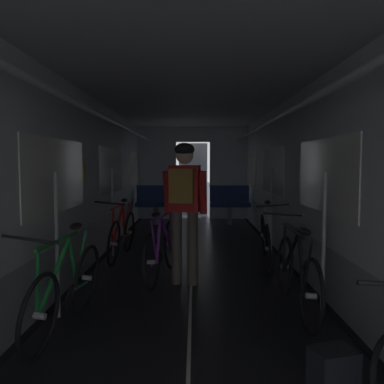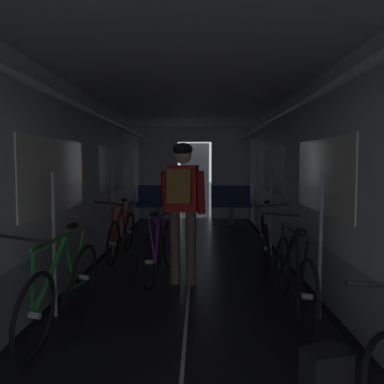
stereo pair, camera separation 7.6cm
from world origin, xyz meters
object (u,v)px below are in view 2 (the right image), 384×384
object	(u,v)px
bicycle_purple_in_aisle	(160,249)
backpack_on_floor	(326,377)
bench_seat_far_left	(157,201)
bench_seat_far_right	(231,201)
bicycle_green	(63,288)
bicycle_black	(293,275)
bicycle_silver	(265,238)
person_cyclist_aisle	(182,197)
bicycle_red	(122,234)

from	to	relation	value
bicycle_purple_in_aisle	backpack_on_floor	world-z (taller)	bicycle_purple_in_aisle
bench_seat_far_left	bicycle_purple_in_aisle	size ratio (longest dim) A/B	0.58
bench_seat_far_right	bicycle_green	size ratio (longest dim) A/B	0.58
bench_seat_far_right	bicycle_black	bearing A→B (deg)	-88.50
bicycle_black	bicycle_silver	bearing A→B (deg)	88.51
person_cyclist_aisle	backpack_on_floor	xyz separation A→B (m)	(0.98, -2.43, -0.90)
bicycle_black	bench_seat_far_right	bearing A→B (deg)	91.50
bench_seat_far_right	backpack_on_floor	distance (m)	7.36
bicycle_silver	bicycle_green	distance (m)	3.26
bench_seat_far_left	bicycle_purple_in_aisle	world-z (taller)	bench_seat_far_left
bench_seat_far_left	bicycle_black	distance (m)	6.16
person_cyclist_aisle	bicycle_purple_in_aisle	bearing A→B (deg)	138.51
bicycle_red	bicycle_purple_in_aisle	distance (m)	1.30
bench_seat_far_right	bicycle_black	size ratio (longest dim) A/B	0.58
bicycle_red	bicycle_green	xyz separation A→B (m)	(0.00, -2.72, -0.00)
bicycle_silver	person_cyclist_aisle	bearing A→B (deg)	-138.46
bicycle_black	person_cyclist_aisle	world-z (taller)	person_cyclist_aisle
backpack_on_floor	person_cyclist_aisle	bearing A→B (deg)	111.97
bicycle_black	bicycle_purple_in_aisle	world-z (taller)	same
bicycle_green	backpack_on_floor	xyz separation A→B (m)	(1.99, -1.06, -0.21)
bench_seat_far_left	bicycle_red	size ratio (longest dim) A/B	0.58
bicycle_purple_in_aisle	bicycle_silver	bearing A→B (deg)	28.00
bicycle_silver	person_cyclist_aisle	world-z (taller)	person_cyclist_aisle
bicycle_purple_in_aisle	bicycle_red	bearing A→B (deg)	123.07
bench_seat_far_right	bicycle_purple_in_aisle	distance (m)	4.83
bench_seat_far_left	backpack_on_floor	bearing A→B (deg)	-76.22
person_cyclist_aisle	bicycle_purple_in_aisle	distance (m)	0.79
bicycle_green	bench_seat_far_right	bearing A→B (deg)	72.48
bicycle_purple_in_aisle	bench_seat_far_left	bearing A→B (deg)	96.43
bicycle_silver	backpack_on_floor	xyz separation A→B (m)	(-0.20, -3.48, -0.21)
bicycle_red	bicycle_black	world-z (taller)	bicycle_red
bicycle_black	bicycle_green	world-z (taller)	bicycle_green
bench_seat_far_right	backpack_on_floor	world-z (taller)	bench_seat_far_right
bicycle_silver	bicycle_purple_in_aisle	xyz separation A→B (m)	(-1.48, -0.79, 0.00)
bench_seat_far_left	bench_seat_far_right	xyz separation A→B (m)	(1.80, 0.00, 0.00)
person_cyclist_aisle	bicycle_purple_in_aisle	size ratio (longest dim) A/B	1.03
bicycle_green	backpack_on_floor	bearing A→B (deg)	-28.17
person_cyclist_aisle	backpack_on_floor	world-z (taller)	person_cyclist_aisle
bench_seat_far_left	bicycle_silver	bearing A→B (deg)	-62.62
bench_seat_far_right	bicycle_silver	world-z (taller)	bench_seat_far_right
bicycle_red	bicycle_black	distance (m)	3.12
bench_seat_far_right	person_cyclist_aisle	bearing A→B (deg)	-101.25
bicycle_green	bicycle_purple_in_aisle	distance (m)	1.78
bench_seat_far_left	person_cyclist_aisle	xyz separation A→B (m)	(0.82, -4.92, 0.50)
bench_seat_far_right	bicycle_black	distance (m)	5.84
bicycle_red	person_cyclist_aisle	size ratio (longest dim) A/B	0.98
bicycle_silver	bench_seat_far_left	bearing A→B (deg)	117.38
bicycle_green	bicycle_black	bearing A→B (deg)	11.89
person_cyclist_aisle	bicycle_purple_in_aisle	world-z (taller)	person_cyclist_aisle
bench_seat_far_left	bicycle_black	size ratio (longest dim) A/B	0.58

